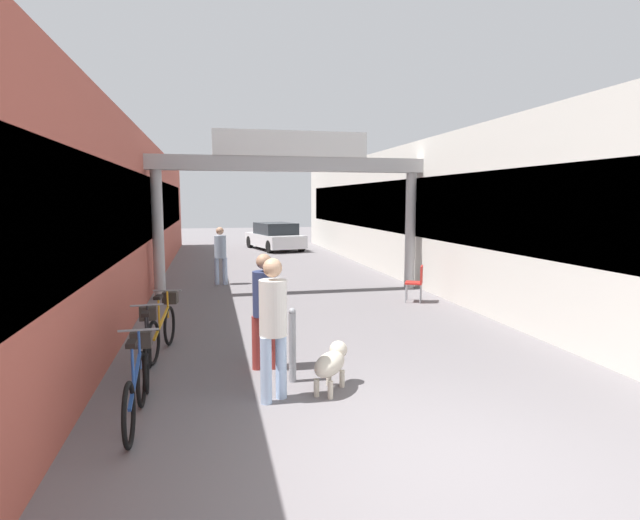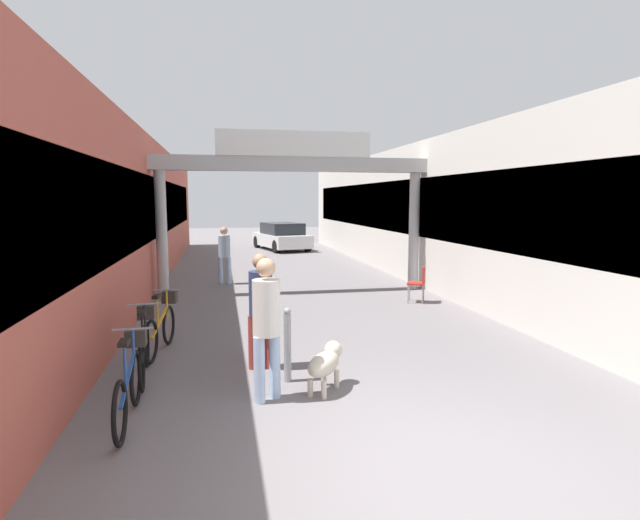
# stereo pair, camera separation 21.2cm
# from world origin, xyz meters

# --- Properties ---
(ground_plane) EXTENTS (80.00, 80.00, 0.00)m
(ground_plane) POSITION_xyz_m (0.00, 0.00, 0.00)
(ground_plane) COLOR slate
(storefront_left) EXTENTS (3.00, 26.00, 4.09)m
(storefront_left) POSITION_xyz_m (-5.09, 11.00, 2.05)
(storefront_left) COLOR #B25142
(storefront_left) RESTS_ON ground_plane
(storefront_right) EXTENTS (3.00, 26.00, 4.09)m
(storefront_right) POSITION_xyz_m (5.09, 11.00, 2.05)
(storefront_right) COLOR beige
(storefront_right) RESTS_ON ground_plane
(arcade_sign_gateway) EXTENTS (7.40, 0.47, 4.21)m
(arcade_sign_gateway) POSITION_xyz_m (0.00, 8.92, 2.99)
(arcade_sign_gateway) COLOR #B2B2B2
(arcade_sign_gateway) RESTS_ON ground_plane
(pedestrian_with_dog) EXTENTS (0.47, 0.47, 1.78)m
(pedestrian_with_dog) POSITION_xyz_m (-1.36, 1.90, 1.02)
(pedestrian_with_dog) COLOR #A5BFE0
(pedestrian_with_dog) RESTS_ON ground_plane
(pedestrian_companion) EXTENTS (0.39, 0.36, 1.70)m
(pedestrian_companion) POSITION_xyz_m (-1.34, 3.09, 0.98)
(pedestrian_companion) COLOR #99332D
(pedestrian_companion) RESTS_ON ground_plane
(pedestrian_carrying_crate) EXTENTS (0.38, 0.35, 1.68)m
(pedestrian_carrying_crate) POSITION_xyz_m (-1.81, 10.66, 0.96)
(pedestrian_carrying_crate) COLOR #A5BFE0
(pedestrian_carrying_crate) RESTS_ON ground_plane
(dog_on_leash) EXTENTS (0.68, 0.81, 0.59)m
(dog_on_leash) POSITION_xyz_m (-0.59, 2.08, 0.37)
(dog_on_leash) COLOR beige
(dog_on_leash) RESTS_ON ground_plane
(bicycle_blue_nearest) EXTENTS (0.46, 1.69, 0.98)m
(bicycle_blue_nearest) POSITION_xyz_m (-2.93, 1.67, 0.44)
(bicycle_blue_nearest) COLOR black
(bicycle_blue_nearest) RESTS_ON ground_plane
(bicycle_black_second) EXTENTS (0.46, 1.69, 0.98)m
(bicycle_black_second) POSITION_xyz_m (-2.98, 3.11, 0.44)
(bicycle_black_second) COLOR black
(bicycle_black_second) RESTS_ON ground_plane
(bicycle_orange_third) EXTENTS (0.46, 1.68, 0.98)m
(bicycle_orange_third) POSITION_xyz_m (-2.87, 4.26, 0.44)
(bicycle_orange_third) COLOR black
(bicycle_orange_third) RESTS_ON ground_plane
(bollard_post_metal) EXTENTS (0.10, 0.10, 1.03)m
(bollard_post_metal) POSITION_xyz_m (-1.03, 2.49, 0.52)
(bollard_post_metal) COLOR gray
(bollard_post_metal) RESTS_ON ground_plane
(cafe_chair_red_nearer) EXTENTS (0.54, 0.54, 0.89)m
(cafe_chair_red_nearer) POSITION_xyz_m (2.77, 7.07, 0.54)
(cafe_chair_red_nearer) COLOR gray
(cafe_chair_red_nearer) RESTS_ON ground_plane
(parked_car_white) EXTENTS (2.64, 4.30, 1.33)m
(parked_car_white) POSITION_xyz_m (1.03, 20.40, 0.64)
(parked_car_white) COLOR silver
(parked_car_white) RESTS_ON ground_plane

